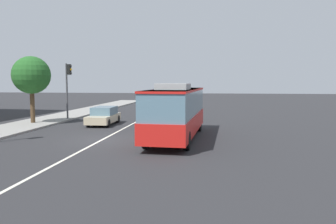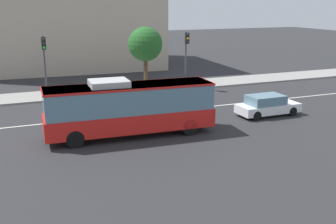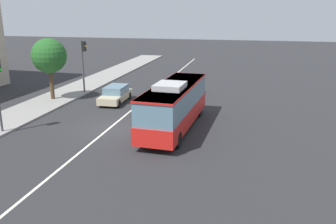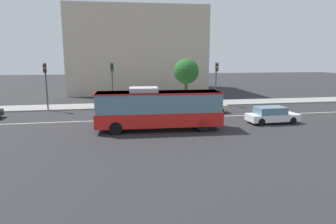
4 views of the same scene
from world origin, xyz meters
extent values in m
plane|color=#28282B|center=(0.00, 0.00, 0.00)|extent=(160.00, 160.00, 0.00)
cube|color=gray|center=(0.00, 8.15, 0.07)|extent=(80.00, 3.91, 0.14)
cube|color=silver|center=(0.00, 0.00, 0.01)|extent=(76.00, 0.16, 0.01)
cube|color=red|center=(1.03, -4.46, 0.98)|extent=(10.11, 3.00, 1.10)
cube|color=slate|center=(1.03, -4.46, 2.31)|extent=(9.91, 2.91, 1.58)
cube|color=red|center=(1.03, -4.46, 3.04)|extent=(10.01, 2.97, 0.12)
cube|color=#B2B2B2|center=(-0.17, -4.40, 3.28)|extent=(2.29, 1.91, 0.36)
cylinder|color=black|center=(4.48, -3.54, 0.50)|extent=(1.01, 0.35, 1.00)
cylinder|color=black|center=(4.37, -5.73, 0.50)|extent=(1.01, 0.35, 1.00)
cylinder|color=black|center=(-2.31, -3.19, 0.50)|extent=(1.01, 0.35, 1.00)
cylinder|color=black|center=(-2.42, -5.39, 0.50)|extent=(1.01, 0.35, 1.00)
cube|color=white|center=(11.40, -3.71, 0.52)|extent=(4.53, 1.87, 0.60)
cube|color=slate|center=(11.15, -3.71, 1.14)|extent=(2.54, 1.69, 0.64)
cylinder|color=black|center=(12.89, -2.89, 0.32)|extent=(0.64, 0.23, 0.64)
cylinder|color=black|center=(12.91, -4.49, 0.32)|extent=(0.64, 0.23, 0.64)
cylinder|color=black|center=(9.89, -2.93, 0.32)|extent=(0.64, 0.23, 0.64)
cylinder|color=black|center=(9.91, -4.53, 0.32)|extent=(0.64, 0.23, 0.64)
cube|color=#C6B793|center=(6.95, 2.26, 0.52)|extent=(4.55, 1.93, 0.60)
cube|color=slate|center=(7.20, 2.27, 1.14)|extent=(2.57, 1.73, 0.64)
cylinder|color=black|center=(5.47, 1.42, 0.32)|extent=(0.65, 0.24, 0.64)
cylinder|color=black|center=(5.43, 3.02, 0.32)|extent=(0.65, 0.24, 0.64)
cylinder|color=black|center=(8.47, 1.51, 0.32)|extent=(0.65, 0.24, 0.64)
cylinder|color=black|center=(8.42, 3.11, 0.32)|extent=(0.65, 0.24, 0.64)
cylinder|color=#47474C|center=(-9.65, 6.46, 2.60)|extent=(0.16, 0.16, 5.20)
cube|color=black|center=(-9.64, 6.18, 4.65)|extent=(0.33, 0.29, 0.96)
sphere|color=#2D2D2D|center=(-9.63, 6.03, 4.97)|extent=(0.22, 0.22, 0.22)
sphere|color=#F9A514|center=(-9.63, 6.03, 4.65)|extent=(0.22, 0.22, 0.22)
sphere|color=#2D2D2D|center=(-9.63, 6.03, 4.33)|extent=(0.22, 0.22, 0.22)
cylinder|color=#47474C|center=(9.67, 6.64, 2.60)|extent=(0.16, 0.16, 5.20)
cube|color=black|center=(9.66, 6.36, 4.65)|extent=(0.33, 0.29, 0.96)
sphere|color=#2D2D2D|center=(9.66, 6.21, 4.97)|extent=(0.22, 0.22, 0.22)
sphere|color=#F9A514|center=(9.66, 6.21, 4.65)|extent=(0.22, 0.22, 0.22)
sphere|color=#2D2D2D|center=(9.66, 6.21, 4.33)|extent=(0.22, 0.22, 0.22)
cylinder|color=#47474C|center=(-2.61, 6.65, 2.60)|extent=(0.16, 0.16, 5.20)
cube|color=black|center=(-2.59, 6.37, 4.65)|extent=(0.33, 0.29, 0.96)
sphere|color=#2D2D2D|center=(-2.59, 6.22, 4.97)|extent=(0.22, 0.22, 0.22)
sphere|color=#2D2D2D|center=(-2.59, 6.22, 4.65)|extent=(0.22, 0.22, 0.22)
sphere|color=#1ED838|center=(-2.59, 6.22, 4.33)|extent=(0.22, 0.22, 0.22)
cylinder|color=#4C3823|center=(6.38, 8.19, 1.47)|extent=(0.36, 0.36, 2.93)
sphere|color=#235B23|center=(6.38, 8.19, 4.09)|extent=(3.10, 3.10, 3.10)
cube|color=#B7A893|center=(1.77, 25.64, 6.80)|extent=(22.42, 17.22, 13.60)
cube|color=slate|center=(12.63, 25.11, 2.11)|extent=(0.79, 14.54, 1.50)
cube|color=slate|center=(12.63, 25.11, 5.51)|extent=(0.79, 14.54, 1.50)
cube|color=slate|center=(12.63, 25.11, 8.91)|extent=(0.79, 14.54, 1.50)
cube|color=slate|center=(12.63, 25.11, 12.31)|extent=(0.79, 14.54, 1.50)
camera|label=1|loc=(-19.63, -6.75, 3.59)|focal=35.85mm
camera|label=2|loc=(-5.76, -27.28, 7.84)|focal=44.23mm
camera|label=3|loc=(-21.82, -9.35, 7.97)|focal=37.49mm
camera|label=4|loc=(-2.48, -27.66, 5.78)|focal=31.85mm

